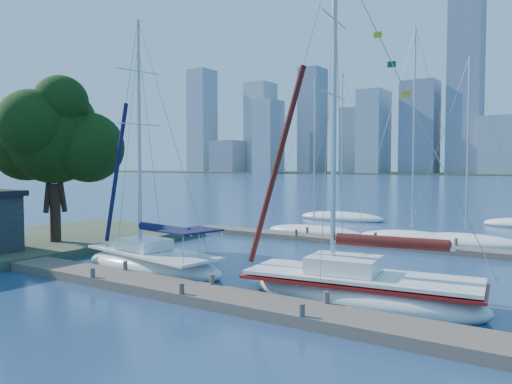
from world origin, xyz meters
The scene contains 11 objects.
ground centered at (0.00, 0.00, 0.00)m, with size 700.00×700.00×0.00m, color navy.
near_dock centered at (0.00, 0.00, 0.20)m, with size 26.00×2.00×0.40m, color brown.
far_dock centered at (2.00, 16.00, 0.18)m, with size 30.00×1.80×0.36m, color brown.
shore centered at (-17.00, 3.00, 0.25)m, with size 12.00×22.00×0.50m, color #38472D.
tree centered at (-14.54, 3.97, 7.00)m, with size 7.81×7.12×10.39m.
sailboat_navy centered at (-5.12, 2.70, 0.99)m, with size 8.72×4.16×12.81m.
sailboat_maroon centered at (5.40, 2.93, 1.02)m, with size 9.47×4.05×13.89m.
bg_boat_1 centered at (-4.40, 18.68, 0.24)m, with size 7.77×2.30×11.99m.
bg_boat_2 centered at (2.76, 19.03, 0.29)m, with size 7.62×4.88×14.60m.
bg_boat_3 centered at (6.10, 19.27, 0.27)m, with size 7.24×2.62×12.38m.
bg_boat_6 centered at (-6.76, 29.12, 0.28)m, with size 8.40×2.67×14.13m.
Camera 1 is at (12.25, -14.56, 5.12)m, focal length 35.00 mm.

